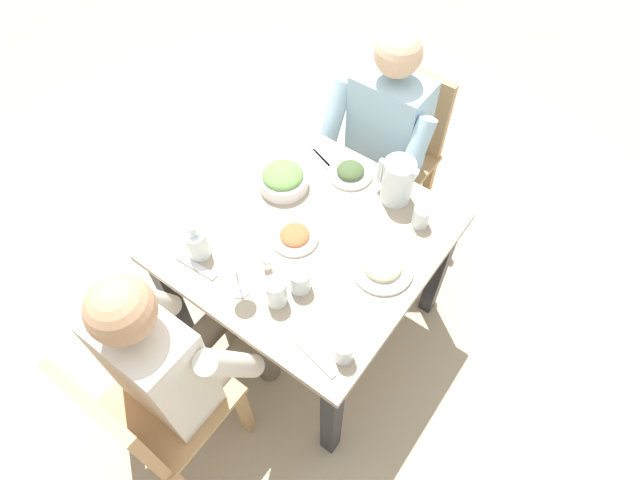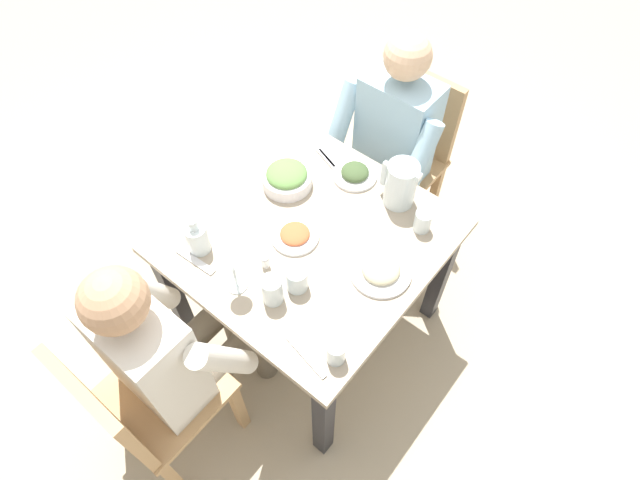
{
  "view_description": "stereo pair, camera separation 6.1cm",
  "coord_description": "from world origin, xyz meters",
  "px_view_note": "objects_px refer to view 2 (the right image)",
  "views": [
    {
      "loc": [
        -0.72,
        0.91,
        2.29
      ],
      "look_at": [
        -0.05,
        -0.0,
        0.72
      ],
      "focal_mm": 29.53,
      "sensor_mm": 36.0,
      "label": 1
    },
    {
      "loc": [
        -0.77,
        0.87,
        2.29
      ],
      "look_at": [
        -0.05,
        -0.0,
        0.72
      ],
      "focal_mm": 29.53,
      "sensor_mm": 36.0,
      "label": 2
    }
  ],
  "objects_px": {
    "plate_rice_curry": "(295,235)",
    "water_glass_center": "(423,221)",
    "water_glass_far_left": "(336,352)",
    "salt_shaker": "(265,261)",
    "salad_bowl": "(287,177)",
    "plate_dolmas": "(355,173)",
    "oil_carafe": "(198,239)",
    "water_glass_near_right": "(297,279)",
    "water_pitcher": "(401,184)",
    "diner_far": "(176,345)",
    "chair_far": "(141,405)",
    "water_glass_far_right": "(272,290)",
    "wine_glass": "(232,264)",
    "dining_table": "(309,251)",
    "chair_near": "(405,149)",
    "diner_near": "(383,151)",
    "plate_beans": "(381,270)"
  },
  "relations": [
    {
      "from": "plate_dolmas",
      "to": "wine_glass",
      "type": "distance_m",
      "value": 0.68
    },
    {
      "from": "water_glass_near_right",
      "to": "salt_shaker",
      "type": "height_order",
      "value": "water_glass_near_right"
    },
    {
      "from": "chair_near",
      "to": "oil_carafe",
      "type": "bearing_deg",
      "value": 80.59
    },
    {
      "from": "dining_table",
      "to": "chair_far",
      "type": "height_order",
      "value": "chair_far"
    },
    {
      "from": "salad_bowl",
      "to": "plate_dolmas",
      "type": "bearing_deg",
      "value": -131.13
    },
    {
      "from": "dining_table",
      "to": "chair_near",
      "type": "bearing_deg",
      "value": -84.49
    },
    {
      "from": "plate_dolmas",
      "to": "water_glass_far_right",
      "type": "bearing_deg",
      "value": 101.45
    },
    {
      "from": "chair_near",
      "to": "water_glass_far_left",
      "type": "xyz_separation_m",
      "value": [
        -0.46,
        1.12,
        0.27
      ]
    },
    {
      "from": "water_pitcher",
      "to": "diner_far",
      "type": "bearing_deg",
      "value": 75.22
    },
    {
      "from": "water_pitcher",
      "to": "water_glass_center",
      "type": "bearing_deg",
      "value": 158.67
    },
    {
      "from": "water_glass_center",
      "to": "water_glass_far_right",
      "type": "xyz_separation_m",
      "value": [
        0.22,
        0.57,
        0.01
      ]
    },
    {
      "from": "water_glass_center",
      "to": "oil_carafe",
      "type": "height_order",
      "value": "oil_carafe"
    },
    {
      "from": "chair_far",
      "to": "plate_beans",
      "type": "bearing_deg",
      "value": -115.07
    },
    {
      "from": "diner_near",
      "to": "water_glass_far_right",
      "type": "xyz_separation_m",
      "value": [
        -0.16,
        0.89,
        0.14
      ]
    },
    {
      "from": "plate_dolmas",
      "to": "water_glass_far_left",
      "type": "distance_m",
      "value": 0.79
    },
    {
      "from": "water_glass_center",
      "to": "oil_carafe",
      "type": "distance_m",
      "value": 0.82
    },
    {
      "from": "wine_glass",
      "to": "diner_near",
      "type": "bearing_deg",
      "value": -87.95
    },
    {
      "from": "plate_dolmas",
      "to": "water_glass_far_right",
      "type": "distance_m",
      "value": 0.64
    },
    {
      "from": "salad_bowl",
      "to": "wine_glass",
      "type": "bearing_deg",
      "value": 110.98
    },
    {
      "from": "water_glass_far_left",
      "to": "salt_shaker",
      "type": "relative_size",
      "value": 1.68
    },
    {
      "from": "diner_far",
      "to": "plate_rice_curry",
      "type": "distance_m",
      "value": 0.57
    },
    {
      "from": "plate_dolmas",
      "to": "water_glass_near_right",
      "type": "bearing_deg",
      "value": 106.41
    },
    {
      "from": "water_glass_far_right",
      "to": "water_glass_near_right",
      "type": "bearing_deg",
      "value": -109.37
    },
    {
      "from": "chair_near",
      "to": "water_glass_far_right",
      "type": "xyz_separation_m",
      "value": [
        -0.16,
        1.09,
        0.28
      ]
    },
    {
      "from": "diner_far",
      "to": "water_glass_far_right",
      "type": "distance_m",
      "value": 0.38
    },
    {
      "from": "dining_table",
      "to": "chair_far",
      "type": "bearing_deg",
      "value": 84.11
    },
    {
      "from": "plate_rice_curry",
      "to": "wine_glass",
      "type": "relative_size",
      "value": 0.91
    },
    {
      "from": "chair_near",
      "to": "water_glass_far_left",
      "type": "bearing_deg",
      "value": 112.31
    },
    {
      "from": "water_glass_near_right",
      "to": "water_pitcher",
      "type": "bearing_deg",
      "value": -95.18
    },
    {
      "from": "plate_rice_curry",
      "to": "water_glass_near_right",
      "type": "relative_size",
      "value": 1.9
    },
    {
      "from": "chair_far",
      "to": "water_glass_far_right",
      "type": "height_order",
      "value": "chair_far"
    },
    {
      "from": "water_glass_far_right",
      "to": "water_glass_center",
      "type": "bearing_deg",
      "value": -111.38
    },
    {
      "from": "diner_far",
      "to": "oil_carafe",
      "type": "relative_size",
      "value": 7.06
    },
    {
      "from": "diner_near",
      "to": "plate_rice_curry",
      "type": "relative_size",
      "value": 6.5
    },
    {
      "from": "water_pitcher",
      "to": "plate_rice_curry",
      "type": "height_order",
      "value": "water_pitcher"
    },
    {
      "from": "chair_near",
      "to": "plate_rice_curry",
      "type": "bearing_deg",
      "value": 93.38
    },
    {
      "from": "wine_glass",
      "to": "salt_shaker",
      "type": "xyz_separation_m",
      "value": [
        -0.02,
        -0.12,
        -0.11
      ]
    },
    {
      "from": "dining_table",
      "to": "plate_dolmas",
      "type": "xyz_separation_m",
      "value": [
        0.04,
        -0.34,
        0.13
      ]
    },
    {
      "from": "chair_far",
      "to": "water_glass_far_right",
      "type": "relative_size",
      "value": 7.6
    },
    {
      "from": "plate_dolmas",
      "to": "water_glass_far_right",
      "type": "xyz_separation_m",
      "value": [
        -0.13,
        0.63,
        0.04
      ]
    },
    {
      "from": "plate_dolmas",
      "to": "plate_rice_curry",
      "type": "height_order",
      "value": "plate_dolmas"
    },
    {
      "from": "diner_near",
      "to": "water_glass_near_right",
      "type": "xyz_separation_m",
      "value": [
        -0.19,
        0.8,
        0.13
      ]
    },
    {
      "from": "dining_table",
      "to": "diner_far",
      "type": "distance_m",
      "value": 0.61
    },
    {
      "from": "salad_bowl",
      "to": "salt_shaker",
      "type": "distance_m",
      "value": 0.39
    },
    {
      "from": "wine_glass",
      "to": "salad_bowl",
      "type": "bearing_deg",
      "value": -69.02
    },
    {
      "from": "salad_bowl",
      "to": "wine_glass",
      "type": "height_order",
      "value": "wine_glass"
    },
    {
      "from": "salt_shaker",
      "to": "water_glass_far_left",
      "type": "bearing_deg",
      "value": 164.17
    },
    {
      "from": "plate_beans",
      "to": "oil_carafe",
      "type": "distance_m",
      "value": 0.66
    },
    {
      "from": "dining_table",
      "to": "water_glass_far_right",
      "type": "distance_m",
      "value": 0.35
    },
    {
      "from": "plate_rice_curry",
      "to": "water_glass_center",
      "type": "xyz_separation_m",
      "value": [
        -0.34,
        -0.33,
        0.03
      ]
    }
  ]
}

